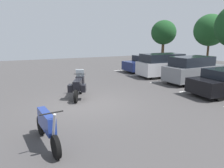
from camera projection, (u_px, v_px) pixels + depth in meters
ground at (87, 104)px, 10.08m from camera, size 44.00×44.00×0.10m
motorcycle_touring at (78, 85)px, 10.94m from camera, size 2.17×1.24×1.39m
motorcycle_second at (47, 126)px, 6.06m from camera, size 2.25×0.62×1.26m
parking_stripes at (193, 83)px, 14.43m from camera, size 14.69×5.09×0.01m
car_navy at (147, 64)px, 19.28m from camera, size 2.09×4.55×1.49m
car_silver at (165, 65)px, 16.75m from camera, size 2.08×4.58×1.83m
car_grey at (193, 70)px, 14.45m from camera, size 2.09×4.46×1.82m
tree_center_left at (164, 33)px, 32.66m from camera, size 3.85×3.85×5.67m
tree_far_left at (210, 30)px, 27.18m from camera, size 4.07×4.07×6.01m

